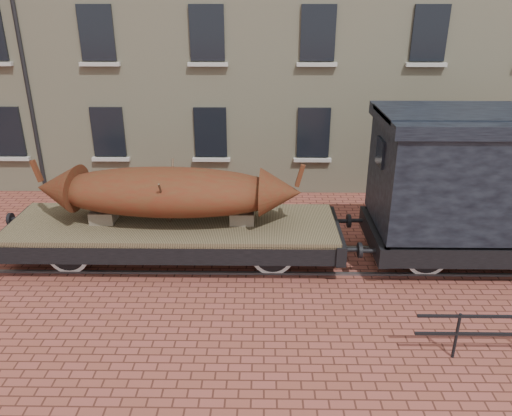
{
  "coord_description": "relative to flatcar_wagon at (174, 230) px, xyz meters",
  "views": [
    {
      "loc": [
        -0.72,
        -11.65,
        6.48
      ],
      "look_at": [
        -0.89,
        0.5,
        1.3
      ],
      "focal_mm": 35.0,
      "sensor_mm": 36.0,
      "label": 1
    }
  ],
  "objects": [
    {
      "name": "rail_track",
      "position": [
        3.02,
        0.0,
        -0.86
      ],
      "size": [
        30.0,
        1.52,
        0.06
      ],
      "color": "#59595E",
      "rests_on": "ground"
    },
    {
      "name": "flatcar_wagon",
      "position": [
        0.0,
        0.0,
        0.0
      ],
      "size": [
        9.45,
        2.56,
        1.43
      ],
      "color": "brown",
      "rests_on": "ground"
    },
    {
      "name": "ground",
      "position": [
        3.02,
        0.0,
        -0.89
      ],
      "size": [
        90.0,
        90.0,
        0.0
      ],
      "primitive_type": "plane",
      "color": "brown"
    },
    {
      "name": "iron_boat",
      "position": [
        -0.08,
        0.0,
        1.06
      ],
      "size": [
        6.83,
        2.09,
        1.62
      ],
      "color": "#511A0F",
      "rests_on": "flatcar_wagon"
    }
  ]
}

